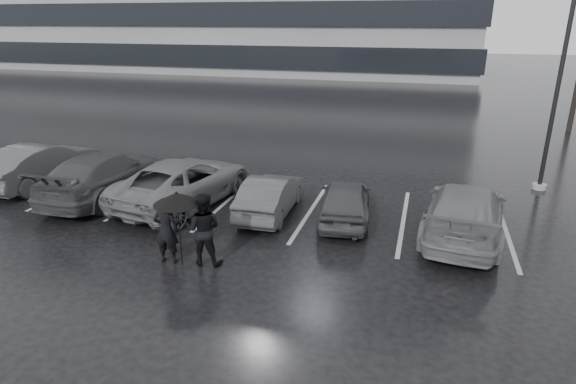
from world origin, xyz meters
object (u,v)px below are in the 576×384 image
Objects in this scene: car_west_d at (42,164)px; pedestrian_left at (166,230)px; car_west_c at (105,174)px; pedestrian_right at (203,229)px; car_main at (345,200)px; car_west_a at (271,195)px; car_west_b at (184,181)px; lamp_post at (560,78)px; car_east at (465,211)px.

pedestrian_left reaches higher than car_west_d.
pedestrian_right reaches higher than car_west_c.
car_west_a is at bearing -2.24° from car_main.
car_west_c reaches higher than car_main.
car_main is 10.90m from car_west_d.
car_west_b reaches higher than car_main.
pedestrian_left is at bearing 155.67° from car_west_d.
pedestrian_right reaches higher than car_west_b.
car_west_d is 17.74m from lamp_post.
car_west_c is 2.88× the size of pedestrian_right.
car_west_c is at bearing -4.79° from car_main.
car_west_a is 0.74× the size of car_east.
car_west_c is at bearing -47.36° from pedestrian_left.
pedestrian_left is (1.49, -3.70, 0.10)m from car_west_b.
car_east is 2.95× the size of pedestrian_left.
car_west_c is at bearing -1.08° from car_west_a.
pedestrian_right is (8.13, -3.87, 0.16)m from car_west_d.
lamp_post reaches higher than car_west_d.
car_east reaches higher than car_west_a.
car_east is at bearing -160.28° from pedestrian_left.
lamp_post reaches higher than pedestrian_right.
car_east is 6.96m from pedestrian_right.
car_west_d is 8.29m from pedestrian_left.
car_main is at bearing -177.53° from car_west_a.
pedestrian_left is (4.29, -3.56, 0.08)m from car_west_c.
pedestrian_right is (-2.77, -3.64, 0.29)m from car_main.
car_east is at bearing 177.75° from car_west_a.
car_west_c reaches higher than car_east.
car_west_b is 1.18× the size of car_west_d.
car_west_a is 5.72m from car_west_c.
pedestrian_left is 0.93× the size of pedestrian_right.
car_main reaches higher than car_west_a.
car_main is 5.29m from pedestrian_left.
pedestrian_left is (7.23, -4.04, 0.10)m from car_west_d.
car_west_b is 1.01× the size of car_west_c.
car_west_a is (-2.24, -0.17, -0.01)m from car_main.
pedestrian_right reaches higher than car_west_a.
pedestrian_left is (-6.95, -3.60, 0.12)m from car_east.
car_west_d is 2.68× the size of pedestrian_left.
pedestrian_left is at bearing 66.74° from car_west_a.
pedestrian_right reaches higher than car_west_d.
car_west_d is at bearing 5.35° from car_west_b.
car_west_c is (-7.96, -0.25, 0.14)m from car_main.
car_west_d is 2.48× the size of pedestrian_right.
lamp_post is at bearing -149.73° from car_main.
car_east is 7.83m from pedestrian_left.
car_west_b is 2.92× the size of pedestrian_right.
lamp_post is (14.00, 4.78, 3.04)m from car_west_c.
car_main is at bearing -141.58° from pedestrian_left.
car_west_c is (-5.72, -0.08, 0.16)m from car_west_a.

